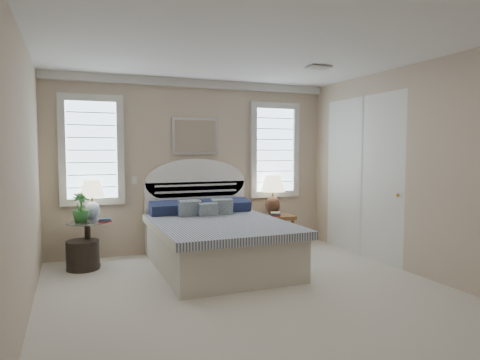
% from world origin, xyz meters
% --- Properties ---
extents(floor, '(4.50, 5.00, 0.01)m').
position_xyz_m(floor, '(0.00, 0.00, 0.00)').
color(floor, beige).
rests_on(floor, ground).
extents(ceiling, '(4.50, 5.00, 0.01)m').
position_xyz_m(ceiling, '(0.00, 0.00, 2.70)').
color(ceiling, silver).
rests_on(ceiling, wall_back).
extents(wall_back, '(4.50, 0.02, 2.70)m').
position_xyz_m(wall_back, '(0.00, 2.50, 1.35)').
color(wall_back, '#BFA98F').
rests_on(wall_back, floor).
extents(wall_left, '(0.02, 5.00, 2.70)m').
position_xyz_m(wall_left, '(-2.25, 0.00, 1.35)').
color(wall_left, '#BFA98F').
rests_on(wall_left, floor).
extents(wall_right, '(0.02, 5.00, 2.70)m').
position_xyz_m(wall_right, '(2.25, 0.00, 1.35)').
color(wall_right, '#BFA98F').
rests_on(wall_right, floor).
extents(crown_molding, '(4.50, 0.08, 0.12)m').
position_xyz_m(crown_molding, '(0.00, 2.46, 2.64)').
color(crown_molding, silver).
rests_on(crown_molding, wall_back).
extents(hvac_vent, '(0.30, 0.20, 0.02)m').
position_xyz_m(hvac_vent, '(1.20, 0.80, 2.68)').
color(hvac_vent, '#B2B2B2').
rests_on(hvac_vent, ceiling).
extents(switch_plate, '(0.08, 0.01, 0.12)m').
position_xyz_m(switch_plate, '(-0.95, 2.48, 1.15)').
color(switch_plate, silver).
rests_on(switch_plate, wall_back).
extents(window_left, '(0.90, 0.06, 1.60)m').
position_xyz_m(window_left, '(-1.55, 2.48, 1.60)').
color(window_left, silver).
rests_on(window_left, wall_back).
extents(window_right, '(0.90, 0.06, 1.60)m').
position_xyz_m(window_right, '(1.40, 2.48, 1.60)').
color(window_right, silver).
rests_on(window_right, wall_back).
extents(painting, '(0.74, 0.04, 0.58)m').
position_xyz_m(painting, '(0.00, 2.46, 1.82)').
color(painting, silver).
rests_on(painting, wall_back).
extents(closet_door, '(0.02, 1.80, 2.40)m').
position_xyz_m(closet_door, '(2.23, 1.20, 1.20)').
color(closet_door, silver).
rests_on(closet_door, floor).
extents(bed, '(1.72, 2.28, 1.47)m').
position_xyz_m(bed, '(0.00, 1.46, 0.39)').
color(bed, beige).
rests_on(bed, floor).
extents(side_table_left, '(0.56, 0.56, 0.63)m').
position_xyz_m(side_table_left, '(-1.65, 2.05, 0.39)').
color(side_table_left, black).
rests_on(side_table_left, floor).
extents(nightstand_right, '(0.50, 0.40, 0.53)m').
position_xyz_m(nightstand_right, '(1.30, 2.15, 0.39)').
color(nightstand_right, brown).
rests_on(nightstand_right, floor).
extents(floor_pot, '(0.55, 0.55, 0.39)m').
position_xyz_m(floor_pot, '(-1.72, 1.94, 0.19)').
color(floor_pot, black).
rests_on(floor_pot, floor).
extents(lamp_left, '(0.36, 0.36, 0.56)m').
position_xyz_m(lamp_left, '(-1.57, 2.17, 0.97)').
color(lamp_left, white).
rests_on(lamp_left, side_table_left).
extents(lamp_right, '(0.41, 0.41, 0.66)m').
position_xyz_m(lamp_right, '(1.28, 2.30, 0.93)').
color(lamp_right, black).
rests_on(lamp_right, nightstand_right).
extents(potted_plant, '(0.28, 0.28, 0.39)m').
position_xyz_m(potted_plant, '(-1.73, 2.01, 0.83)').
color(potted_plant, '#397F33').
rests_on(potted_plant, side_table_left).
extents(books_left, '(0.17, 0.12, 0.05)m').
position_xyz_m(books_left, '(-1.43, 1.92, 0.65)').
color(books_left, maroon).
rests_on(books_left, side_table_left).
extents(books_right, '(0.20, 0.17, 0.07)m').
position_xyz_m(books_right, '(1.23, 2.09, 0.56)').
color(books_right, maroon).
rests_on(books_right, nightstand_right).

